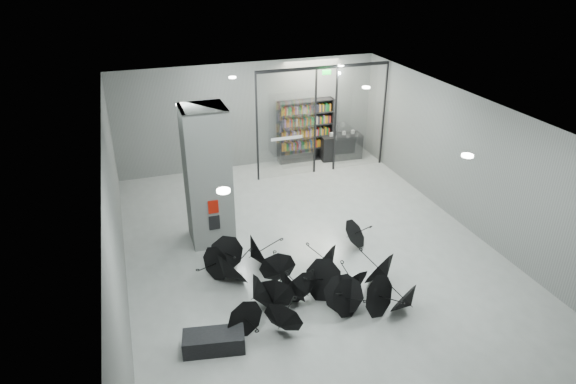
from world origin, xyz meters
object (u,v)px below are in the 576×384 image
object	(u,v)px
column	(207,176)
umbrella_cluster	(304,284)
bookshelf	(305,131)
shop_counter	(341,147)
bench	(214,342)

from	to	relation	value
column	umbrella_cluster	world-z (taller)	column
column	bookshelf	world-z (taller)	column
column	umbrella_cluster	distance (m)	4.12
column	shop_counter	bearing A→B (deg)	36.02
column	bookshelf	bearing A→B (deg)	45.32
bench	bookshelf	world-z (taller)	bookshelf
shop_counter	bookshelf	bearing A→B (deg)	172.17
column	bench	xyz separation A→B (m)	(-0.82, -4.51, -1.79)
bookshelf	bench	bearing A→B (deg)	-120.49
column	umbrella_cluster	bearing A→B (deg)	-64.01
bench	umbrella_cluster	xyz separation A→B (m)	(2.46, 1.14, 0.09)
shop_counter	bench	bearing A→B (deg)	-123.55
bench	umbrella_cluster	world-z (taller)	umbrella_cluster
bench	bookshelf	distance (m)	10.83
column	shop_counter	distance (m)	7.71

